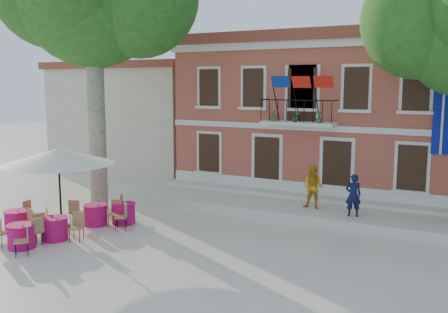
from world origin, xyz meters
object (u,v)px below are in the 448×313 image
Objects in this scene: cafe_table_1 at (21,235)px; cafe_table_2 at (17,220)px; cafe_table_3 at (96,214)px; pedestrian_orange at (313,187)px; cafe_table_0 at (55,227)px; pedestrian_navy at (353,195)px; cafe_table_4 at (124,213)px; patio_umbrella at (58,157)px.

cafe_table_1 is 1.00× the size of cafe_table_2.
pedestrian_orange is at bearing 36.62° from cafe_table_3.
cafe_table_0 and cafe_table_3 have the same top height.
cafe_table_4 is at bearing 3.19° from pedestrian_navy.
pedestrian_navy is 0.81× the size of cafe_table_3.
cafe_table_0 is 2.75m from cafe_table_4.
patio_umbrella is at bearing 6.11° from pedestrian_navy.
pedestrian_orange is 0.93× the size of cafe_table_4.
pedestrian_navy is 0.92× the size of pedestrian_orange.
patio_umbrella is at bearing 127.93° from cafe_table_0.
pedestrian_navy is 0.86× the size of cafe_table_4.
cafe_table_2 is (-1.58, 1.15, 0.00)m from cafe_table_1.
cafe_table_0 is (-6.66, -6.98, -0.73)m from pedestrian_orange.
pedestrian_orange is 0.93× the size of cafe_table_2.
patio_umbrella is 2.11× the size of cafe_table_0.
pedestrian_navy is 11.56m from cafe_table_1.
cafe_table_1 and cafe_table_3 have the same top height.
cafe_table_0 and cafe_table_4 have the same top height.
pedestrian_navy reaches higher than cafe_table_0.
cafe_table_1 is 1.95m from cafe_table_2.
cafe_table_4 is (-7.56, -3.94, -0.68)m from pedestrian_navy.
cafe_table_4 is (0.80, 0.64, 0.00)m from cafe_table_3.
cafe_table_3 is at bearing 85.12° from cafe_table_1.
pedestrian_orange is at bearing 49.25° from cafe_table_1.
pedestrian_orange reaches higher than cafe_table_4.
cafe_table_0 is at bearing -106.10° from cafe_table_4.
cafe_table_4 is at bearing 73.90° from cafe_table_0.
cafe_table_2 is 3.70m from cafe_table_4.
patio_umbrella is 2.11× the size of cafe_table_2.
cafe_table_3 is 1.02m from cafe_table_4.
pedestrian_orange is at bearing 37.59° from patio_umbrella.
patio_umbrella reaches higher than cafe_table_2.
pedestrian_navy is 0.86× the size of cafe_table_0.
cafe_table_3 is at bearing 91.04° from cafe_table_0.
pedestrian_orange is 9.67m from cafe_table_0.
pedestrian_navy is at bearing 41.68° from cafe_table_1.
cafe_table_1 is 3.88m from cafe_table_4.
cafe_table_1 and cafe_table_2 have the same top height.
patio_umbrella is 1.99× the size of cafe_table_3.
patio_umbrella is 3.19m from cafe_table_1.
cafe_table_1 is (-6.96, -8.07, -0.73)m from pedestrian_orange.
cafe_table_3 and cafe_table_4 have the same top height.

